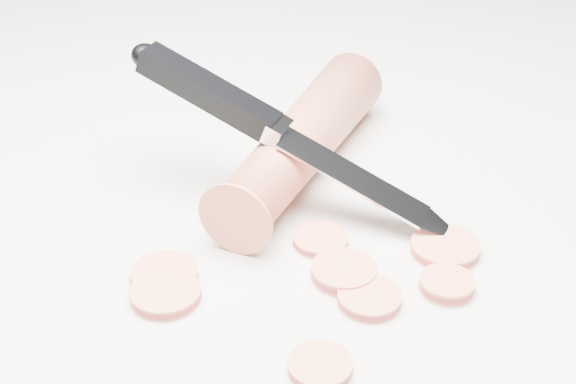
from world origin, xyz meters
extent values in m
plane|color=silver|center=(0.00, 0.00, 0.00)|extent=(2.40, 2.40, 0.00)
cylinder|color=#C6573E|center=(0.01, 0.05, 0.02)|extent=(0.14, 0.18, 0.04)
cylinder|color=#E97453|center=(-0.09, -0.06, 0.00)|extent=(0.04, 0.04, 0.01)
cylinder|color=#E97453|center=(0.01, -0.08, 0.00)|extent=(0.03, 0.03, 0.01)
cylinder|color=#E97453|center=(0.00, -0.03, 0.00)|extent=(0.03, 0.03, 0.01)
cylinder|color=#E97453|center=(0.06, -0.08, 0.00)|extent=(0.03, 0.03, 0.01)
cylinder|color=#E97453|center=(0.01, -0.06, 0.00)|extent=(0.03, 0.03, 0.01)
cylinder|color=#E97453|center=(-0.09, -0.04, 0.00)|extent=(0.04, 0.04, 0.01)
cylinder|color=#E97453|center=(-0.02, -0.13, 0.00)|extent=(0.03, 0.03, 0.01)
cylinder|color=#E97453|center=(0.07, -0.05, 0.00)|extent=(0.04, 0.04, 0.01)
camera|label=1|loc=(-0.09, -0.38, 0.27)|focal=50.00mm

